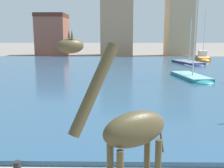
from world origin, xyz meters
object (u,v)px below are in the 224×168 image
sailboat_navy (190,64)px  sailboat_orange (203,58)px  sailboat_teal (193,79)px  giraffe_statue (130,134)px

sailboat_navy → sailboat_orange: 7.62m
sailboat_teal → sailboat_orange: bearing=69.5°
sailboat_teal → sailboat_orange: (7.40, 19.77, 0.26)m
giraffe_statue → sailboat_orange: bearing=69.6°
giraffe_statue → sailboat_navy: (10.45, 32.54, -1.99)m
sailboat_navy → sailboat_orange: (4.04, 6.46, 0.28)m
sailboat_teal → giraffe_statue: bearing=-110.2°
sailboat_navy → sailboat_orange: size_ratio=0.79×
giraffe_statue → sailboat_teal: sailboat_teal is taller
sailboat_teal → sailboat_orange: 21.11m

